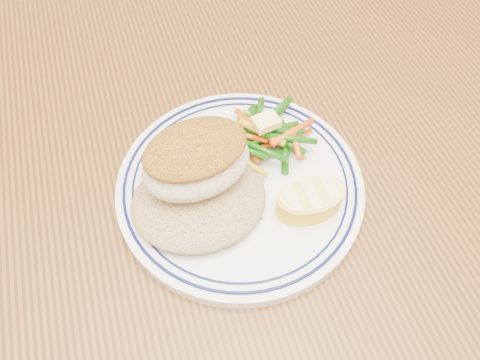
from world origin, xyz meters
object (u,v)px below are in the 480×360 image
Objects in this scene: rice_pilaf at (199,198)px; lemon_wedge at (310,199)px; plate at (240,186)px; vegetable_pile at (266,134)px; dining_table at (215,217)px; fish_fillet at (196,160)px.

rice_pilaf is 1.95× the size of lemon_wedge.
plate is at bearing 15.47° from rice_pilaf.
plate is 0.05m from rice_pilaf.
rice_pilaf is 0.11m from vegetable_pile.
plate is 0.08m from lemon_wedge.
vegetable_pile is 1.57× the size of lemon_wedge.
vegetable_pile is at bearing 44.83° from plate.
lemon_wedge reaches higher than dining_table.
plate reaches higher than dining_table.
dining_table is 21.71× the size of lemon_wedge.
vegetable_pile is at bearing 97.72° from lemon_wedge.
lemon_wedge is at bearing -19.15° from rice_pilaf.
fish_fillet reaches higher than vegetable_pile.
dining_table is 12.65× the size of fish_fillet.
lemon_wedge is (0.01, -0.09, 0.00)m from vegetable_pile.
vegetable_pile is at bearing 31.87° from rice_pilaf.
dining_table is 0.17m from lemon_wedge.
fish_fillet is (-0.02, -0.02, 0.16)m from dining_table.
plate is 0.06m from vegetable_pile.
dining_table is at bearing -170.41° from vegetable_pile.
plate is 0.07m from fish_fillet.
rice_pilaf is at bearing -105.35° from fish_fillet.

